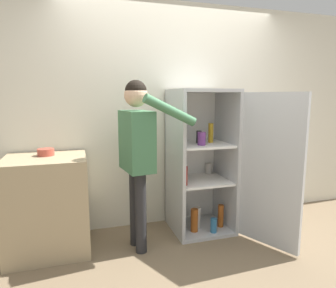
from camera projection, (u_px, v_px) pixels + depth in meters
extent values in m
plane|color=#7A664C|center=(204.00, 259.00, 2.79)|extent=(12.00, 12.00, 0.00)
cube|color=silver|center=(172.00, 116.00, 3.51)|extent=(7.00, 0.06, 2.55)
cube|color=#B7BABC|center=(200.00, 227.00, 3.44)|extent=(0.65, 0.61, 0.04)
cube|color=#B7BABC|center=(202.00, 91.00, 3.20)|extent=(0.65, 0.61, 0.04)
cube|color=white|center=(191.00, 156.00, 3.59)|extent=(0.65, 0.03, 1.51)
cube|color=#B7BABC|center=(175.00, 163.00, 3.23)|extent=(0.04, 0.61, 1.51)
cube|color=#B7BABC|center=(226.00, 160.00, 3.41)|extent=(0.03, 0.61, 1.51)
cube|color=white|center=(201.00, 181.00, 3.35)|extent=(0.58, 0.54, 0.02)
cube|color=white|center=(201.00, 144.00, 3.29)|extent=(0.58, 0.54, 0.02)
cube|color=#B7BABC|center=(271.00, 171.00, 2.90)|extent=(0.31, 0.61, 1.51)
cylinder|color=#723884|center=(202.00, 139.00, 3.16)|extent=(0.09, 0.09, 0.14)
cylinder|color=beige|center=(209.00, 168.00, 3.60)|extent=(0.08, 0.08, 0.13)
cylinder|color=#723884|center=(180.00, 176.00, 3.30)|extent=(0.07, 0.07, 0.11)
cylinder|color=#B78C1E|center=(211.00, 133.00, 3.34)|extent=(0.06, 0.06, 0.22)
cylinder|color=black|center=(199.00, 137.00, 3.31)|extent=(0.06, 0.06, 0.14)
cylinder|color=maroon|center=(185.00, 176.00, 3.12)|extent=(0.06, 0.06, 0.20)
cylinder|color=teal|center=(214.00, 225.00, 3.25)|extent=(0.07, 0.07, 0.16)
cylinder|color=#9E4C19|center=(221.00, 216.00, 3.39)|extent=(0.07, 0.07, 0.26)
cylinder|color=#9E4C19|center=(194.00, 220.00, 3.27)|extent=(0.08, 0.08, 0.25)
cylinder|color=beige|center=(197.00, 218.00, 3.36)|extent=(0.09, 0.09, 0.24)
cylinder|color=#262628|center=(135.00, 207.00, 3.01)|extent=(0.11, 0.11, 0.80)
cylinder|color=#262628|center=(141.00, 213.00, 2.86)|extent=(0.11, 0.11, 0.80)
cube|color=#3F724C|center=(137.00, 141.00, 2.83)|extent=(0.29, 0.45, 0.57)
sphere|color=#DBAD89|center=(136.00, 95.00, 2.76)|extent=(0.22, 0.22, 0.22)
sphere|color=black|center=(136.00, 91.00, 2.76)|extent=(0.20, 0.20, 0.20)
cylinder|color=#3F724C|center=(129.00, 141.00, 3.04)|extent=(0.08, 0.08, 0.53)
cylinder|color=#3F724C|center=(170.00, 110.00, 2.68)|extent=(0.53, 0.16, 0.30)
cube|color=tan|center=(48.00, 205.00, 2.88)|extent=(0.75, 0.65, 0.94)
cylinder|color=#B24738|center=(46.00, 152.00, 2.89)|extent=(0.16, 0.16, 0.07)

